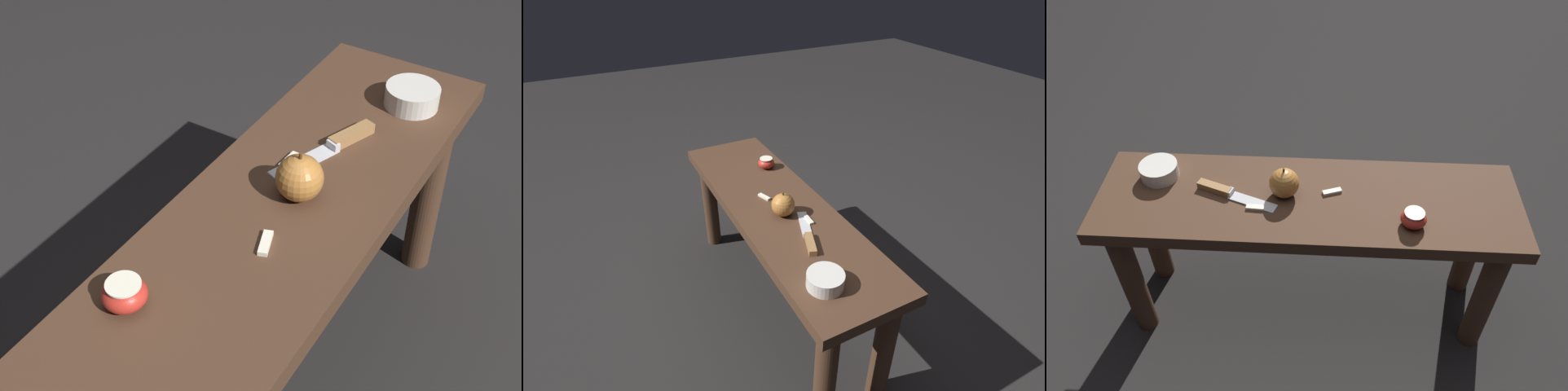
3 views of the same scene
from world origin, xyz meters
The scene contains 8 objects.
ground_plane centered at (0.00, 0.00, 0.00)m, with size 8.00×8.00×0.00m, color black.
wooden_bench centered at (0.00, 0.00, 0.39)m, with size 1.14×0.33×0.49m.
knife centered at (-0.22, 0.00, 0.50)m, with size 0.23×0.11×0.02m.
apple_whole centered at (-0.06, 0.01, 0.53)m, with size 0.08×0.08×0.09m.
apple_cut centered at (0.27, -0.08, 0.51)m, with size 0.07×0.07×0.04m.
apple_slice_near_knife centered at (-0.14, -0.05, 0.49)m, with size 0.05×0.02×0.01m.
apple_slice_center centered at (0.06, 0.02, 0.49)m, with size 0.05×0.03×0.01m.
bowl centered at (-0.42, 0.06, 0.51)m, with size 0.11×0.11×0.04m.
Camera 3 is at (0.05, -0.98, 1.44)m, focal length 35.00 mm.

